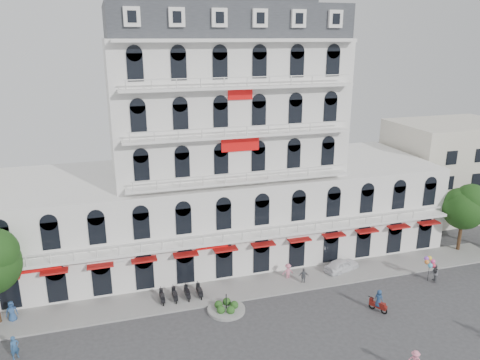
# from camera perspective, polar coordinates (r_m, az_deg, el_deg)

# --- Properties ---
(ground) EXTENTS (120.00, 120.00, 0.00)m
(ground) POSITION_cam_1_polar(r_m,az_deg,el_deg) (37.12, 5.65, -19.68)
(ground) COLOR #38383A
(ground) RESTS_ON ground
(sidewalk) EXTENTS (53.00, 4.00, 0.16)m
(sidewalk) POSITION_cam_1_polar(r_m,az_deg,el_deg) (44.13, 1.14, -12.95)
(sidewalk) COLOR gray
(sidewalk) RESTS_ON ground
(main_building) EXTENTS (45.00, 15.00, 25.80)m
(main_building) POSITION_cam_1_polar(r_m,az_deg,el_deg) (48.40, -2.06, 2.48)
(main_building) COLOR silver
(main_building) RESTS_ON ground
(flank_building_east) EXTENTS (14.00, 10.00, 12.00)m
(flank_building_east) POSITION_cam_1_polar(r_m,az_deg,el_deg) (65.18, 23.92, 1.24)
(flank_building_east) COLOR beige
(flank_building_east) RESTS_ON ground
(traffic_island) EXTENTS (3.20, 3.20, 1.60)m
(traffic_island) POSITION_cam_1_polar(r_m,az_deg,el_deg) (40.85, -1.68, -15.35)
(traffic_island) COLOR gray
(traffic_island) RESTS_ON ground
(parked_scooter_row) EXTENTS (4.40, 1.80, 1.10)m
(parked_scooter_row) POSITION_cam_1_polar(r_m,az_deg,el_deg) (42.74, -7.17, -14.30)
(parked_scooter_row) COLOR black
(parked_scooter_row) RESTS_ON ground
(tree_east_inner) EXTENTS (4.40, 4.37, 7.57)m
(tree_east_inner) POSITION_cam_1_polar(r_m,az_deg,el_deg) (54.45, 25.73, -2.81)
(tree_east_inner) COLOR #382314
(tree_east_inner) RESTS_ON ground
(parked_car) EXTENTS (4.07, 2.60, 1.29)m
(parked_car) POSITION_cam_1_polar(r_m,az_deg,el_deg) (47.78, 12.29, -10.10)
(parked_car) COLOR white
(parked_car) RESTS_ON ground
(rider_east) EXTENTS (1.05, 1.53, 2.02)m
(rider_east) POSITION_cam_1_polar(r_m,az_deg,el_deg) (42.05, 16.54, -13.95)
(rider_east) COLOR maroon
(rider_east) RESTS_ON ground
(pedestrian_left) EXTENTS (0.97, 0.70, 1.84)m
(pedestrian_left) POSITION_cam_1_polar(r_m,az_deg,el_deg) (43.30, -26.06, -14.22)
(pedestrian_left) COLOR #2A4B7F
(pedestrian_left) RESTS_ON ground
(pedestrian_mid) EXTENTS (1.01, 0.67, 1.60)m
(pedestrian_mid) POSITION_cam_1_polar(r_m,az_deg,el_deg) (44.81, 7.76, -11.56)
(pedestrian_mid) COLOR #5B5D63
(pedestrian_mid) RESTS_ON ground
(pedestrian_right) EXTENTS (1.09, 0.68, 1.62)m
(pedestrian_right) POSITION_cam_1_polar(r_m,az_deg,el_deg) (45.42, 5.86, -11.05)
(pedestrian_right) COLOR pink
(pedestrian_right) RESTS_ON ground
(pedestrian_far) EXTENTS (0.78, 0.70, 1.78)m
(pedestrian_far) POSITION_cam_1_polar(r_m,az_deg,el_deg) (39.00, -25.77, -17.90)
(pedestrian_far) COLOR #2B5283
(pedestrian_far) RESTS_ON ground
(balloon_vendor) EXTENTS (1.50, 1.38, 2.45)m
(balloon_vendor) POSITION_cam_1_polar(r_m,az_deg,el_deg) (48.12, 22.45, -10.07)
(balloon_vendor) COLOR #56575D
(balloon_vendor) RESTS_ON ground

